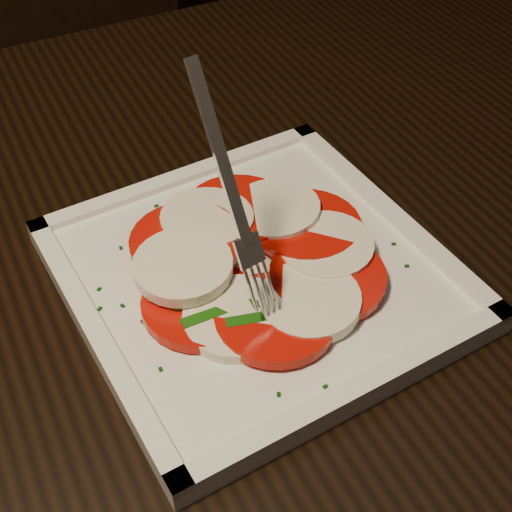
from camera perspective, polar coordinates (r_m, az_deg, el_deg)
name	(u,v)px	position (r m, az deg, el deg)	size (l,w,h in m)	color
table	(170,335)	(0.65, -6.92, -6.30)	(1.28, 0.92, 0.75)	black
chair	(94,21)	(1.43, -12.83, 17.88)	(0.49, 0.49, 0.93)	black
plate	(256,277)	(0.55, 0.00, -1.67)	(0.27, 0.27, 0.01)	white
caprese_salad	(256,260)	(0.54, -0.01, -0.31)	(0.24, 0.23, 0.03)	red
fork	(221,181)	(0.46, -2.79, 6.01)	(0.03, 0.08, 0.15)	white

